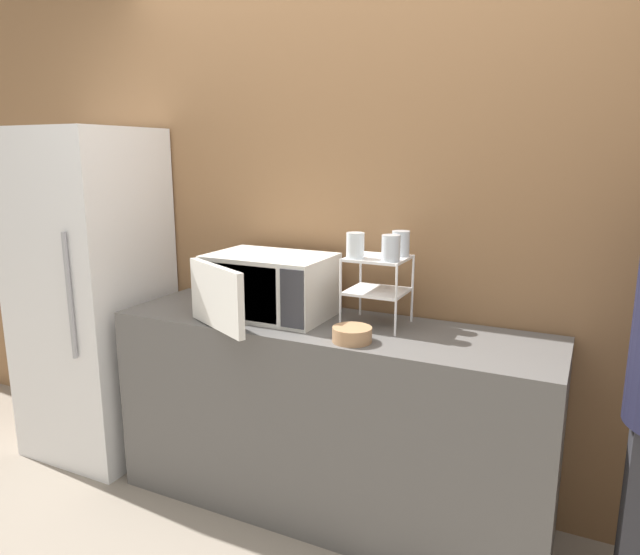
{
  "coord_description": "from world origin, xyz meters",
  "views": [
    {
      "loc": [
        1.03,
        -1.9,
        1.63
      ],
      "look_at": [
        -0.05,
        0.3,
        1.1
      ],
      "focal_mm": 32.0,
      "sensor_mm": 36.0,
      "label": 1
    }
  ],
  "objects_px": {
    "microwave": "(268,286)",
    "dish_rack": "(377,276)",
    "glass_front_right": "(391,248)",
    "refrigerator": "(92,295)",
    "bowl": "(352,335)",
    "glass_front_left": "(355,245)",
    "glass_back_right": "(401,243)"
  },
  "relations": [
    {
      "from": "microwave",
      "to": "dish_rack",
      "type": "relative_size",
      "value": 1.97
    },
    {
      "from": "glass_front_right",
      "to": "dish_rack",
      "type": "bearing_deg",
      "value": 139.84
    },
    {
      "from": "glass_front_right",
      "to": "refrigerator",
      "type": "distance_m",
      "value": 1.72
    },
    {
      "from": "bowl",
      "to": "glass_front_left",
      "type": "bearing_deg",
      "value": 110.13
    },
    {
      "from": "dish_rack",
      "to": "glass_back_right",
      "type": "bearing_deg",
      "value": 41.59
    },
    {
      "from": "glass_front_right",
      "to": "refrigerator",
      "type": "xyz_separation_m",
      "value": [
        -1.68,
        -0.04,
        -0.37
      ]
    },
    {
      "from": "microwave",
      "to": "glass_front_left",
      "type": "xyz_separation_m",
      "value": [
        0.43,
        0.02,
        0.21
      ]
    },
    {
      "from": "glass_front_left",
      "to": "refrigerator",
      "type": "xyz_separation_m",
      "value": [
        -1.52,
        -0.04,
        -0.37
      ]
    },
    {
      "from": "refrigerator",
      "to": "glass_front_left",
      "type": "bearing_deg",
      "value": 1.53
    },
    {
      "from": "microwave",
      "to": "refrigerator",
      "type": "distance_m",
      "value": 1.11
    },
    {
      "from": "dish_rack",
      "to": "refrigerator",
      "type": "relative_size",
      "value": 0.17
    },
    {
      "from": "dish_rack",
      "to": "glass_front_left",
      "type": "height_order",
      "value": "glass_front_left"
    },
    {
      "from": "refrigerator",
      "to": "dish_rack",
      "type": "bearing_deg",
      "value": 3.81
    },
    {
      "from": "bowl",
      "to": "dish_rack",
      "type": "bearing_deg",
      "value": 88.36
    },
    {
      "from": "bowl",
      "to": "refrigerator",
      "type": "distance_m",
      "value": 1.6
    },
    {
      "from": "glass_front_left",
      "to": "glass_back_right",
      "type": "xyz_separation_m",
      "value": [
        0.16,
        0.13,
        0.0
      ]
    },
    {
      "from": "dish_rack",
      "to": "glass_front_right",
      "type": "xyz_separation_m",
      "value": [
        0.08,
        -0.07,
        0.14
      ]
    },
    {
      "from": "glass_front_left",
      "to": "glass_back_right",
      "type": "relative_size",
      "value": 1.0
    },
    {
      "from": "glass_front_left",
      "to": "bowl",
      "type": "distance_m",
      "value": 0.39
    },
    {
      "from": "dish_rack",
      "to": "glass_back_right",
      "type": "height_order",
      "value": "glass_back_right"
    },
    {
      "from": "dish_rack",
      "to": "microwave",
      "type": "bearing_deg",
      "value": -170.83
    },
    {
      "from": "glass_back_right",
      "to": "bowl",
      "type": "bearing_deg",
      "value": -104.62
    },
    {
      "from": "bowl",
      "to": "refrigerator",
      "type": "height_order",
      "value": "refrigerator"
    },
    {
      "from": "refrigerator",
      "to": "glass_front_right",
      "type": "bearing_deg",
      "value": 1.32
    },
    {
      "from": "glass_front_left",
      "to": "glass_front_right",
      "type": "relative_size",
      "value": 1.0
    },
    {
      "from": "dish_rack",
      "to": "bowl",
      "type": "xyz_separation_m",
      "value": [
        -0.01,
        -0.26,
        -0.19
      ]
    },
    {
      "from": "glass_back_right",
      "to": "microwave",
      "type": "bearing_deg",
      "value": -165.5
    },
    {
      "from": "glass_front_right",
      "to": "refrigerator",
      "type": "relative_size",
      "value": 0.06
    },
    {
      "from": "dish_rack",
      "to": "glass_front_left",
      "type": "bearing_deg",
      "value": -139.72
    },
    {
      "from": "glass_front_left",
      "to": "refrigerator",
      "type": "relative_size",
      "value": 0.06
    },
    {
      "from": "glass_back_right",
      "to": "refrigerator",
      "type": "height_order",
      "value": "refrigerator"
    },
    {
      "from": "dish_rack",
      "to": "bowl",
      "type": "distance_m",
      "value": 0.32
    }
  ]
}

